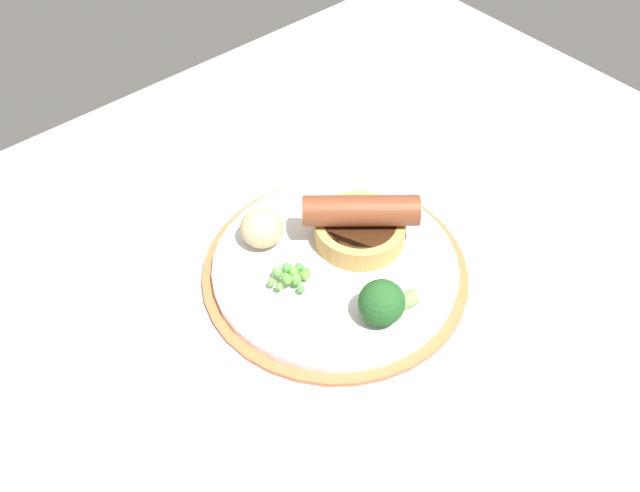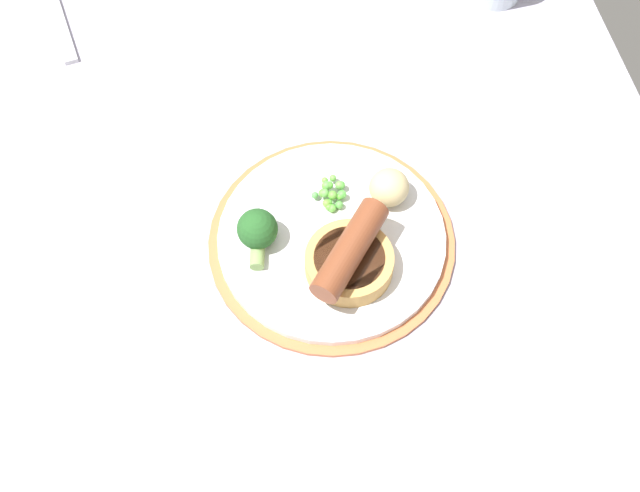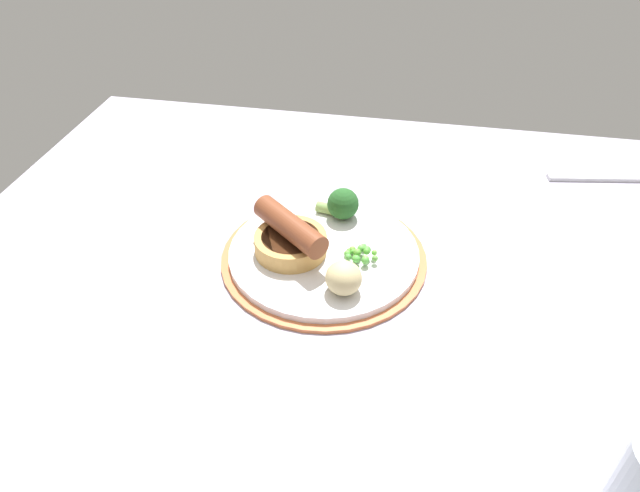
{
  "view_description": "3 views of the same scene",
  "coord_description": "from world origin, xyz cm",
  "px_view_note": "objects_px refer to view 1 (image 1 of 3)",
  "views": [
    {
      "loc": [
        -25.35,
        -32.82,
        55.96
      ],
      "look_at": [
        5.08,
        2.6,
        5.64
      ],
      "focal_mm": 40.0,
      "sensor_mm": 36.0,
      "label": 1
    },
    {
      "loc": [
        50.7,
        -9.75,
        84.41
      ],
      "look_at": [
        7.14,
        -0.81,
        5.9
      ],
      "focal_mm": 50.0,
      "sensor_mm": 36.0,
      "label": 2
    },
    {
      "loc": [
        -4.34,
        55.36,
        49.39
      ],
      "look_at": [
        5.65,
        2.35,
        6.25
      ],
      "focal_mm": 32.0,
      "sensor_mm": 36.0,
      "label": 3
    }
  ],
  "objects_px": {
    "sausage_pudding": "(360,224)",
    "broccoli_floret_near": "(383,302)",
    "pea_pile": "(292,275)",
    "potato_chunk_0": "(262,228)",
    "dinner_plate": "(335,269)"
  },
  "relations": [
    {
      "from": "potato_chunk_0",
      "to": "sausage_pudding",
      "type": "bearing_deg",
      "value": -38.23
    },
    {
      "from": "sausage_pudding",
      "to": "broccoli_floret_near",
      "type": "xyz_separation_m",
      "value": [
        -0.05,
        -0.08,
        -0.0
      ]
    },
    {
      "from": "sausage_pudding",
      "to": "pea_pile",
      "type": "relative_size",
      "value": 2.45
    },
    {
      "from": "sausage_pudding",
      "to": "pea_pile",
      "type": "height_order",
      "value": "sausage_pudding"
    },
    {
      "from": "broccoli_floret_near",
      "to": "potato_chunk_0",
      "type": "height_order",
      "value": "broccoli_floret_near"
    },
    {
      "from": "sausage_pudding",
      "to": "broccoli_floret_near",
      "type": "distance_m",
      "value": 0.1
    },
    {
      "from": "dinner_plate",
      "to": "pea_pile",
      "type": "relative_size",
      "value": 6.04
    },
    {
      "from": "sausage_pudding",
      "to": "potato_chunk_0",
      "type": "bearing_deg",
      "value": 2.01
    },
    {
      "from": "broccoli_floret_near",
      "to": "dinner_plate",
      "type": "bearing_deg",
      "value": -86.17
    },
    {
      "from": "dinner_plate",
      "to": "potato_chunk_0",
      "type": "relative_size",
      "value": 6.07
    },
    {
      "from": "sausage_pudding",
      "to": "pea_pile",
      "type": "xyz_separation_m",
      "value": [
        -0.09,
        -0.0,
        -0.01
      ]
    },
    {
      "from": "sausage_pudding",
      "to": "dinner_plate",
      "type": "bearing_deg",
      "value": 53.31
    },
    {
      "from": "sausage_pudding",
      "to": "pea_pile",
      "type": "bearing_deg",
      "value": 40.34
    },
    {
      "from": "sausage_pudding",
      "to": "broccoli_floret_near",
      "type": "bearing_deg",
      "value": 99.36
    },
    {
      "from": "potato_chunk_0",
      "to": "broccoli_floret_near",
      "type": "bearing_deg",
      "value": -80.23
    }
  ]
}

